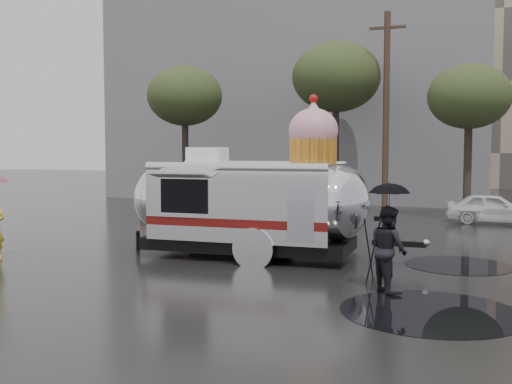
% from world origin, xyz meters
% --- Properties ---
extents(ground, '(120.00, 120.00, 0.00)m').
position_xyz_m(ground, '(0.00, 0.00, 0.00)').
color(ground, black).
rests_on(ground, ground).
extents(puddles, '(9.91, 10.87, 0.01)m').
position_xyz_m(puddles, '(2.63, 1.94, 0.01)').
color(puddles, black).
rests_on(puddles, ground).
extents(grey_building, '(22.00, 12.00, 13.00)m').
position_xyz_m(grey_building, '(-4.00, 24.00, 6.50)').
color(grey_building, slate).
rests_on(grey_building, ground).
extents(utility_pole, '(1.60, 0.28, 9.00)m').
position_xyz_m(utility_pole, '(2.50, 14.00, 4.62)').
color(utility_pole, '#473323').
rests_on(utility_pole, ground).
extents(tree_left, '(3.64, 3.64, 6.95)m').
position_xyz_m(tree_left, '(-7.00, 13.00, 5.48)').
color(tree_left, '#382D26').
rests_on(tree_left, ground).
extents(tree_mid, '(4.20, 4.20, 8.03)m').
position_xyz_m(tree_mid, '(0.00, 15.00, 6.34)').
color(tree_mid, '#382D26').
rests_on(tree_mid, ground).
extents(tree_right, '(3.36, 3.36, 6.42)m').
position_xyz_m(tree_right, '(6.00, 13.00, 5.06)').
color(tree_right, '#382D26').
rests_on(tree_right, ground).
extents(barricade_row, '(4.30, 0.80, 1.00)m').
position_xyz_m(barricade_row, '(-5.55, 9.96, 0.52)').
color(barricade_row, '#473323').
rests_on(barricade_row, ground).
extents(airstream_trailer, '(8.20, 3.23, 4.41)m').
position_xyz_m(airstream_trailer, '(0.69, 1.82, 1.55)').
color(airstream_trailer, silver).
rests_on(airstream_trailer, ground).
extents(person_right, '(0.89, 0.96, 1.77)m').
position_xyz_m(person_right, '(4.70, -1.03, 0.88)').
color(person_right, black).
rests_on(person_right, ground).
extents(umbrella_black, '(1.04, 1.04, 2.26)m').
position_xyz_m(umbrella_black, '(4.70, -1.03, 1.90)').
color(umbrella_black, black).
rests_on(umbrella_black, ground).
extents(tripod, '(0.60, 0.56, 1.46)m').
position_xyz_m(tripod, '(4.32, -0.14, 0.85)').
color(tripod, black).
rests_on(tripod, ground).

